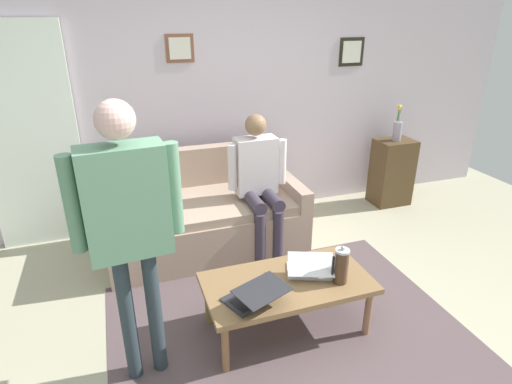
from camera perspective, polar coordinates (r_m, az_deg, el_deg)
ground_plane at (r=3.06m, az=5.44°, el=-20.11°), size 7.68×7.68×0.00m
area_rug at (r=3.12m, az=4.82°, el=-18.94°), size 2.45×2.01×0.01m
back_wall at (r=4.37m, az=-5.99°, el=13.43°), size 7.04×0.11×2.70m
interior_door at (r=4.31m, az=-28.32°, el=6.14°), size 0.82×0.09×2.05m
couch at (r=4.03m, az=-7.03°, el=-3.26°), size 1.78×0.93×0.88m
coffee_table at (r=2.96m, az=4.28°, el=-12.60°), size 1.15×0.60×0.41m
laptop_left at (r=2.73m, az=-0.18°, el=-13.81°), size 0.43×0.43×0.14m
laptop_center at (r=3.00m, az=7.32°, el=-10.29°), size 0.39×0.36×0.15m
french_press at (r=2.91m, az=11.48°, el=-9.79°), size 0.12×0.10×0.28m
side_shelf at (r=5.11m, az=17.94°, el=2.59°), size 0.42×0.32×0.76m
flower_vase at (r=4.96m, az=18.67°, el=8.24°), size 0.10×0.10×0.40m
person_standing at (r=2.34m, az=-17.00°, el=-3.07°), size 0.60×0.23×1.72m
person_seated at (r=3.77m, az=0.36°, el=2.05°), size 0.55×0.51×1.28m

